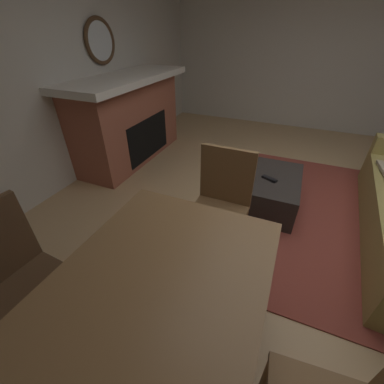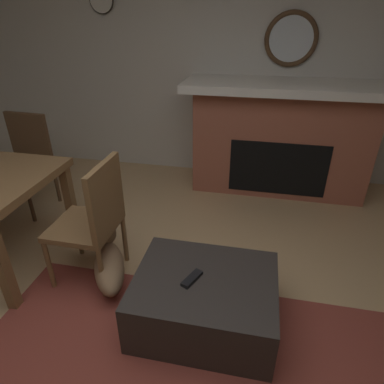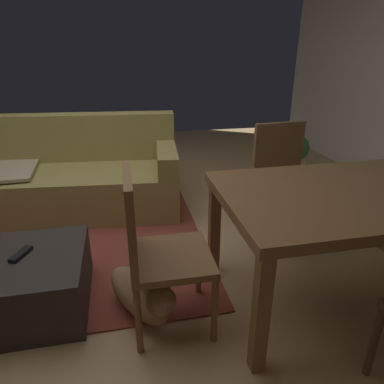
# 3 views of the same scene
# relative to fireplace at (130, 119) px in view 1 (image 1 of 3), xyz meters

# --- Properties ---
(floor) EXTENTS (7.96, 7.96, 0.00)m
(floor) POSITION_rel_fireplace_xyz_m (0.82, 2.59, -0.59)
(floor) COLOR tan
(wall_back_fireplace_side) EXTENTS (7.04, 0.12, 2.67)m
(wall_back_fireplace_side) POSITION_rel_fireplace_xyz_m (0.82, -0.38, 0.75)
(wall_back_fireplace_side) COLOR beige
(wall_back_fireplace_side) RESTS_ON ground
(wall_left) EXTENTS (0.12, 6.33, 2.67)m
(wall_left) POSITION_rel_fireplace_xyz_m (-2.50, 2.59, 0.75)
(wall_left) COLOR beige
(wall_left) RESTS_ON ground
(area_rug) EXTENTS (2.60, 2.00, 0.01)m
(area_rug) POSITION_rel_fireplace_xyz_m (0.46, 2.73, -0.58)
(area_rug) COLOR brown
(area_rug) RESTS_ON ground
(fireplace) EXTENTS (2.03, 0.76, 1.17)m
(fireplace) POSITION_rel_fireplace_xyz_m (0.00, 0.00, 0.00)
(fireplace) COLOR #9E5642
(fireplace) RESTS_ON ground
(round_wall_mirror) EXTENTS (0.53, 0.05, 0.53)m
(round_wall_mirror) POSITION_rel_fireplace_xyz_m (-0.00, -0.29, 0.94)
(round_wall_mirror) COLOR #4C331E
(ottoman_coffee_table) EXTENTS (0.86, 0.68, 0.36)m
(ottoman_coffee_table) POSITION_rel_fireplace_xyz_m (0.46, 2.03, -0.41)
(ottoman_coffee_table) COLOR #2D2826
(ottoman_coffee_table) RESTS_ON ground
(tv_remote) EXTENTS (0.11, 0.17, 0.02)m
(tv_remote) POSITION_rel_fireplace_xyz_m (0.54, 2.06, -0.22)
(tv_remote) COLOR black
(tv_remote) RESTS_ON ottoman_coffee_table
(dining_table) EXTENTS (1.54, 0.95, 0.74)m
(dining_table) POSITION_rel_fireplace_xyz_m (2.45, 1.76, 0.07)
(dining_table) COLOR brown
(dining_table) RESTS_ON ground
(dining_chair_south) EXTENTS (0.47, 0.47, 0.93)m
(dining_chair_south) POSITION_rel_fireplace_xyz_m (2.44, 0.89, -0.07)
(dining_chair_south) COLOR #513823
(dining_chair_south) RESTS_ON ground
(dining_chair_west) EXTENTS (0.44, 0.44, 0.93)m
(dining_chair_west) POSITION_rel_fireplace_xyz_m (1.29, 1.76, -0.07)
(dining_chair_west) COLOR brown
(dining_chair_west) RESTS_ON ground
(small_dog) EXTENTS (0.44, 0.60, 0.30)m
(small_dog) POSITION_rel_fireplace_xyz_m (1.20, 1.81, -0.42)
(small_dog) COLOR #8C6B4C
(small_dog) RESTS_ON ground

